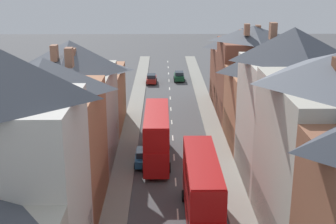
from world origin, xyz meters
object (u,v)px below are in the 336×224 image
double_decker_bus_mid_street (202,189)px  car_near_silver (179,76)px  car_parked_left_a (144,157)px  double_decker_bus_lead (157,135)px  car_parked_right_a (151,79)px

double_decker_bus_mid_street → car_near_silver: double_decker_bus_mid_street is taller
car_near_silver → car_parked_left_a: (-4.90, -37.57, -0.01)m
double_decker_bus_mid_street → car_parked_left_a: 12.51m
double_decker_bus_lead → double_decker_bus_mid_street: (3.60, -12.31, 0.00)m
car_parked_left_a → car_parked_right_a: 35.64m
car_parked_left_a → car_parked_right_a: car_parked_left_a is taller
car_near_silver → car_parked_left_a: size_ratio=0.98×
double_decker_bus_mid_street → car_near_silver: size_ratio=2.67×
double_decker_bus_lead → car_parked_left_a: (-1.29, -0.96, -1.98)m
car_near_silver → car_parked_right_a: (-4.90, -1.93, -0.02)m
car_near_silver → car_parked_right_a: car_near_silver is taller
double_decker_bus_mid_street → car_parked_left_a: double_decker_bus_mid_street is taller
double_decker_bus_lead → car_parked_right_a: bearing=92.1°
car_near_silver → car_parked_right_a: bearing=-158.5°
double_decker_bus_lead → double_decker_bus_mid_street: 12.82m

